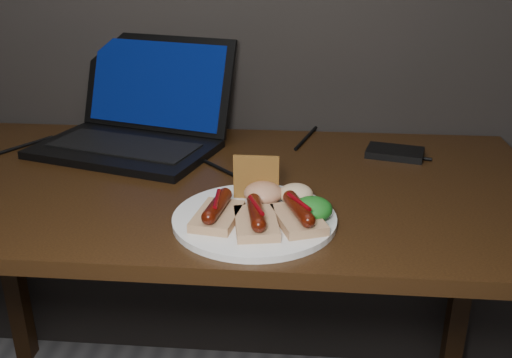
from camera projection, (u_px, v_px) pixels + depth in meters
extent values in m
cube|color=#37210D|center=(207.00, 186.00, 1.20)|extent=(1.40, 0.70, 0.03)
cube|color=#37210D|center=(9.00, 255.00, 1.67)|extent=(0.05, 0.05, 0.72)
cube|color=#37210D|center=(464.00, 276.00, 1.56)|extent=(0.05, 0.05, 0.72)
cube|color=black|center=(124.00, 149.00, 1.34)|extent=(0.46, 0.35, 0.02)
cube|color=black|center=(124.00, 145.00, 1.34)|extent=(0.37, 0.23, 0.00)
cube|color=black|center=(157.00, 83.00, 1.43)|extent=(0.42, 0.20, 0.23)
cube|color=#081554|center=(157.00, 83.00, 1.43)|extent=(0.37, 0.17, 0.20)
cube|color=black|center=(395.00, 153.00, 1.32)|extent=(0.14, 0.11, 0.02)
cylinder|color=black|center=(217.00, 167.00, 1.25)|extent=(0.13, 0.13, 0.01)
cylinder|color=black|center=(308.00, 136.00, 1.45)|extent=(0.07, 0.21, 0.01)
cylinder|color=black|center=(401.00, 155.00, 1.31)|extent=(0.14, 0.05, 0.01)
cylinder|color=black|center=(17.00, 148.00, 1.36)|extent=(0.11, 0.18, 0.01)
cylinder|color=white|center=(255.00, 219.00, 1.01)|extent=(0.35, 0.35, 0.01)
cube|color=tan|center=(217.00, 216.00, 0.99)|extent=(0.09, 0.12, 0.02)
cylinder|color=#531405|center=(217.00, 206.00, 0.98)|extent=(0.04, 0.10, 0.02)
sphere|color=#531405|center=(209.00, 218.00, 0.94)|extent=(0.02, 0.02, 0.02)
sphere|color=#531405|center=(225.00, 195.00, 1.02)|extent=(0.02, 0.02, 0.02)
cylinder|color=#5E0409|center=(217.00, 199.00, 0.97)|extent=(0.01, 0.07, 0.01)
cube|color=tan|center=(256.00, 223.00, 0.96)|extent=(0.09, 0.13, 0.02)
cylinder|color=#531405|center=(256.00, 212.00, 0.95)|extent=(0.04, 0.10, 0.02)
sphere|color=#531405|center=(259.00, 225.00, 0.91)|extent=(0.03, 0.02, 0.02)
sphere|color=#531405|center=(254.00, 200.00, 1.00)|extent=(0.03, 0.02, 0.02)
cylinder|color=#5E0409|center=(256.00, 205.00, 0.95)|extent=(0.03, 0.07, 0.01)
cube|color=tan|center=(298.00, 219.00, 0.98)|extent=(0.11, 0.13, 0.02)
cylinder|color=#531405|center=(299.00, 208.00, 0.97)|extent=(0.06, 0.10, 0.02)
sphere|color=#531405|center=(308.00, 221.00, 0.93)|extent=(0.03, 0.02, 0.02)
sphere|color=#531405|center=(290.00, 197.00, 1.01)|extent=(0.03, 0.02, 0.02)
cylinder|color=#5E0409|center=(299.00, 202.00, 0.96)|extent=(0.04, 0.06, 0.01)
cube|color=#AE762F|center=(256.00, 177.00, 1.06)|extent=(0.09, 0.01, 0.08)
ellipsoid|color=#145911|center=(312.00, 209.00, 0.99)|extent=(0.07, 0.07, 0.04)
ellipsoid|color=#A02110|center=(263.00, 193.00, 1.05)|extent=(0.07, 0.07, 0.04)
ellipsoid|color=silver|center=(296.00, 194.00, 1.05)|extent=(0.06, 0.06, 0.04)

